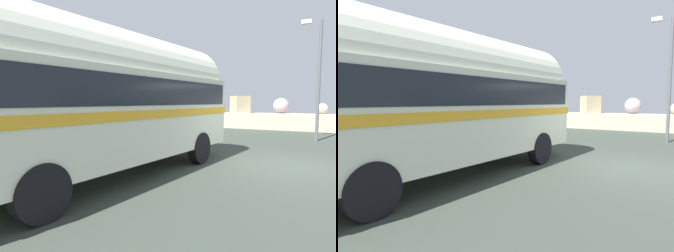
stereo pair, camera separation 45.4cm
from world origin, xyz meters
The scene contains 5 objects.
ground centered at (0.00, 0.00, 0.01)m, with size 32.00×26.00×0.02m.
breakwater centered at (-0.12, 11.80, 0.71)m, with size 31.36×2.01×2.39m.
vintage_coach centered at (-3.79, -3.28, 2.05)m, with size 3.35×8.80×3.70m.
second_coach centered at (-9.22, -2.52, 2.05)m, with size 3.07×8.74×3.70m.
lamp_post centered at (0.60, 6.46, 3.27)m, with size 0.91×0.47×5.74m.
Camera 1 is at (0.81, -8.83, 1.92)m, focal length 30.23 mm.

